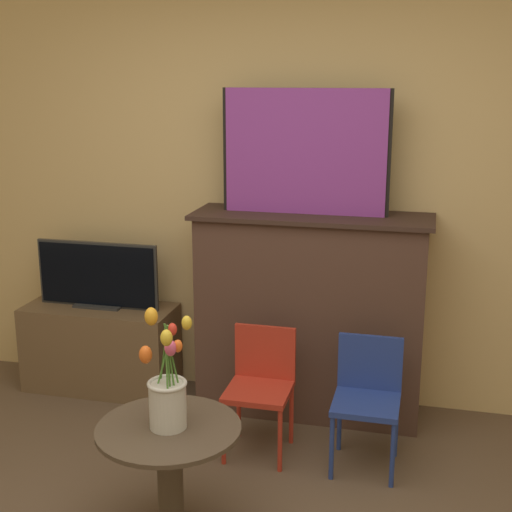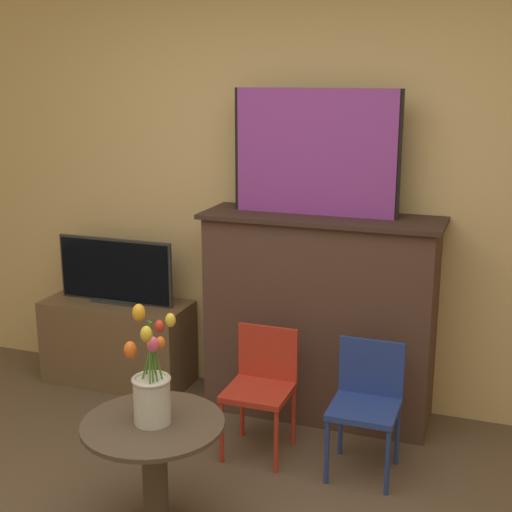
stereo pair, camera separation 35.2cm
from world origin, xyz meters
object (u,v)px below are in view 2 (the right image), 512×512
Objects in this scene: chair_red at (262,381)px; vase_tulips at (151,387)px; tv_monitor at (115,272)px; painting at (315,153)px; chair_blue at (367,398)px.

vase_tulips is at bearing -103.46° from chair_red.
vase_tulips is (0.96, -1.34, -0.05)m from tv_monitor.
painting is 1.42× the size of chair_blue.
tv_monitor reaches higher than chair_red.
tv_monitor is 1.19× the size of chair_blue.
chair_red is (-0.12, -0.52, -1.15)m from painting.
painting reaches higher than chair_red.
chair_blue is (0.56, -0.01, 0.00)m from chair_red.
painting is at bearing 76.83° from chair_red.
chair_red is at bearing 76.54° from vase_tulips.
painting is at bearing 76.65° from vase_tulips.
chair_red is 1.36× the size of vase_tulips.
chair_blue is at bearing -0.78° from chair_red.
vase_tulips is at bearing -103.35° from painting.
chair_red is at bearing 179.22° from chair_blue.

